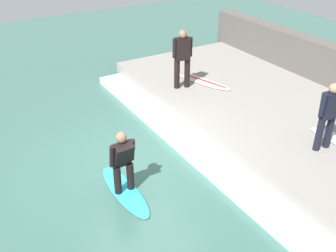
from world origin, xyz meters
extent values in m
plane|color=#386056|center=(0.00, 0.00, 0.00)|extent=(28.00, 28.00, 0.00)
cube|color=gray|center=(3.82, 0.00, 0.24)|extent=(4.40, 9.75, 0.48)
cube|color=#544F49|center=(6.27, 0.00, 0.81)|extent=(0.50, 10.24, 1.62)
cube|color=silver|center=(1.26, 0.00, 0.10)|extent=(0.73, 9.26, 0.19)
ellipsoid|color=#2DADD1|center=(-0.82, -0.83, 0.03)|extent=(0.51, 1.90, 0.06)
cylinder|color=black|center=(-0.96, -0.84, 0.35)|extent=(0.15, 0.15, 0.59)
cylinder|color=black|center=(-0.68, -0.83, 0.35)|extent=(0.15, 0.15, 0.59)
cube|color=black|center=(-0.82, -0.83, 0.93)|extent=(0.37, 0.43, 0.60)
sphere|color=#846047|center=(-0.82, -0.83, 1.31)|extent=(0.22, 0.22, 0.22)
cylinder|color=black|center=(-1.03, -0.84, 0.96)|extent=(0.11, 0.20, 0.51)
cylinder|color=black|center=(-0.61, -0.83, 0.96)|extent=(0.11, 0.20, 0.51)
cylinder|color=black|center=(3.41, -2.23, 0.87)|extent=(0.15, 0.15, 0.77)
cylinder|color=black|center=(3.13, -2.20, 0.87)|extent=(0.15, 0.15, 0.77)
cube|color=black|center=(3.27, -2.22, 1.53)|extent=(0.38, 0.27, 0.57)
sphere|color=#A87A5B|center=(3.27, -2.22, 1.90)|extent=(0.21, 0.21, 0.21)
cylinder|color=black|center=(3.06, -2.20, 1.56)|extent=(0.11, 0.11, 0.49)
cylinder|color=black|center=(2.57, 2.04, 0.90)|extent=(0.16, 0.16, 0.84)
cylinder|color=black|center=(2.28, 2.11, 0.90)|extent=(0.16, 0.16, 0.84)
cube|color=black|center=(2.42, 2.08, 1.63)|extent=(0.45, 0.35, 0.62)
sphere|color=#846047|center=(2.42, 2.08, 2.04)|extent=(0.23, 0.23, 0.23)
cylinder|color=black|center=(2.64, 2.02, 1.67)|extent=(0.12, 0.12, 0.54)
cylinder|color=black|center=(2.20, 2.13, 1.67)|extent=(0.12, 0.12, 0.54)
ellipsoid|color=beige|center=(3.15, 2.07, 0.51)|extent=(1.01, 2.01, 0.06)
ellipsoid|color=#B21E1E|center=(3.15, 2.07, 0.54)|extent=(0.61, 1.75, 0.01)
camera|label=1|loc=(-3.30, -6.68, 5.15)|focal=42.00mm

